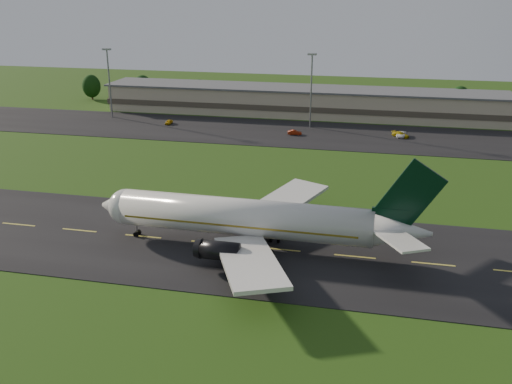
% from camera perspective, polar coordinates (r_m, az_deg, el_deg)
% --- Properties ---
extents(ground, '(360.00, 360.00, 0.00)m').
position_cam_1_polar(ground, '(88.13, -4.61, -5.14)').
color(ground, '#264110').
rests_on(ground, ground).
extents(taxiway, '(220.00, 30.00, 0.10)m').
position_cam_1_polar(taxiway, '(88.11, -4.61, -5.11)').
color(taxiway, black).
rests_on(taxiway, ground).
extents(apron, '(260.00, 30.00, 0.10)m').
position_cam_1_polar(apron, '(154.67, 3.18, 5.92)').
color(apron, black).
rests_on(apron, ground).
extents(airliner, '(51.25, 42.18, 15.57)m').
position_cam_1_polar(airliner, '(84.72, -0.63, -2.69)').
color(airliner, white).
rests_on(airliner, ground).
extents(terminal, '(145.00, 16.00, 8.40)m').
position_cam_1_polar(terminal, '(176.45, 6.59, 8.86)').
color(terminal, beige).
rests_on(terminal, ground).
extents(light_mast_west, '(2.40, 1.20, 20.35)m').
position_cam_1_polar(light_mast_west, '(176.81, -14.51, 11.28)').
color(light_mast_west, gray).
rests_on(light_mast_west, ground).
extents(light_mast_centre, '(2.40, 1.20, 20.35)m').
position_cam_1_polar(light_mast_centre, '(159.27, 5.56, 10.92)').
color(light_mast_centre, gray).
rests_on(light_mast_centre, ground).
extents(tree_line, '(199.44, 9.32, 10.35)m').
position_cam_1_polar(tree_line, '(185.29, 16.14, 9.00)').
color(tree_line, black).
rests_on(tree_line, ground).
extents(service_vehicle_a, '(1.52, 3.62, 1.22)m').
position_cam_1_polar(service_vehicle_a, '(166.17, -8.71, 6.93)').
color(service_vehicle_a, '#C49A0B').
rests_on(service_vehicle_a, apron).
extents(service_vehicle_b, '(3.86, 1.78, 1.23)m').
position_cam_1_polar(service_vehicle_b, '(152.48, 3.89, 5.96)').
color(service_vehicle_b, maroon).
rests_on(service_vehicle_b, apron).
extents(service_vehicle_c, '(2.95, 5.17, 1.36)m').
position_cam_1_polar(service_vehicle_c, '(154.67, 14.33, 5.61)').
color(service_vehicle_c, white).
rests_on(service_vehicle_c, apron).
extents(service_vehicle_d, '(4.96, 4.34, 1.37)m').
position_cam_1_polar(service_vehicle_d, '(154.40, 14.26, 5.60)').
color(service_vehicle_d, gold).
rests_on(service_vehicle_d, apron).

